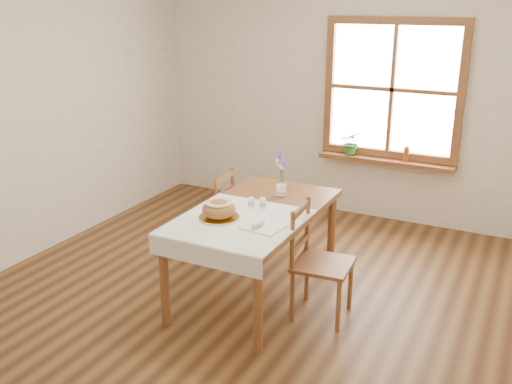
% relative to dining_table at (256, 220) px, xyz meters
% --- Properties ---
extents(ground, '(5.00, 5.00, 0.00)m').
position_rel_dining_table_xyz_m(ground, '(0.00, -0.30, -0.66)').
color(ground, brown).
rests_on(ground, ground).
extents(room_walls, '(4.60, 5.10, 2.65)m').
position_rel_dining_table_xyz_m(room_walls, '(0.00, -0.30, 1.04)').
color(room_walls, white).
rests_on(room_walls, ground).
extents(window, '(1.46, 0.08, 1.46)m').
position_rel_dining_table_xyz_m(window, '(0.50, 2.17, 0.79)').
color(window, brown).
rests_on(window, ground).
extents(window_sill, '(1.46, 0.20, 0.05)m').
position_rel_dining_table_xyz_m(window_sill, '(0.50, 2.10, 0.03)').
color(window_sill, brown).
rests_on(window_sill, ground).
extents(dining_table, '(0.90, 1.60, 0.75)m').
position_rel_dining_table_xyz_m(dining_table, '(0.00, 0.00, 0.00)').
color(dining_table, brown).
rests_on(dining_table, ground).
extents(table_linen, '(0.91, 0.99, 0.01)m').
position_rel_dining_table_xyz_m(table_linen, '(0.00, -0.30, 0.09)').
color(table_linen, silver).
rests_on(table_linen, dining_table).
extents(chair_left, '(0.47, 0.45, 0.88)m').
position_rel_dining_table_xyz_m(chair_left, '(-0.71, 0.39, -0.22)').
color(chair_left, brown).
rests_on(chair_left, ground).
extents(chair_right, '(0.47, 0.45, 0.90)m').
position_rel_dining_table_xyz_m(chair_right, '(0.61, -0.08, -0.22)').
color(chair_right, brown).
rests_on(chair_right, ground).
extents(bread_plate, '(0.39, 0.39, 0.02)m').
position_rel_dining_table_xyz_m(bread_plate, '(-0.15, -0.32, 0.10)').
color(bread_plate, white).
rests_on(bread_plate, table_linen).
extents(bread_loaf, '(0.26, 0.26, 0.14)m').
position_rel_dining_table_xyz_m(bread_loaf, '(-0.15, -0.32, 0.18)').
color(bread_loaf, olive).
rests_on(bread_loaf, bread_plate).
extents(egg_napkin, '(0.31, 0.27, 0.01)m').
position_rel_dining_table_xyz_m(egg_napkin, '(0.23, -0.33, 0.10)').
color(egg_napkin, silver).
rests_on(egg_napkin, table_linen).
extents(eggs, '(0.24, 0.22, 0.05)m').
position_rel_dining_table_xyz_m(eggs, '(0.23, -0.33, 0.13)').
color(eggs, white).
rests_on(eggs, egg_napkin).
extents(salt_shaker, '(0.06, 0.06, 0.10)m').
position_rel_dining_table_xyz_m(salt_shaker, '(-0.04, -0.01, 0.14)').
color(salt_shaker, white).
rests_on(salt_shaker, table_linen).
extents(pepper_shaker, '(0.07, 0.07, 0.10)m').
position_rel_dining_table_xyz_m(pepper_shaker, '(0.06, 0.01, 0.15)').
color(pepper_shaker, white).
rests_on(pepper_shaker, table_linen).
extents(flower_vase, '(0.11, 0.11, 0.09)m').
position_rel_dining_table_xyz_m(flower_vase, '(0.04, 0.39, 0.13)').
color(flower_vase, white).
rests_on(flower_vase, dining_table).
extents(lavender_bouquet, '(0.15, 0.15, 0.28)m').
position_rel_dining_table_xyz_m(lavender_bouquet, '(0.04, 0.39, 0.32)').
color(lavender_bouquet, '#65508F').
rests_on(lavender_bouquet, flower_vase).
extents(potted_plant, '(0.26, 0.28, 0.21)m').
position_rel_dining_table_xyz_m(potted_plant, '(0.11, 2.10, 0.16)').
color(potted_plant, '#36732E').
rests_on(potted_plant, window_sill).
extents(amber_bottle, '(0.08, 0.08, 0.17)m').
position_rel_dining_table_xyz_m(amber_bottle, '(0.72, 2.10, 0.13)').
color(amber_bottle, '#9E4E1D').
rests_on(amber_bottle, window_sill).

